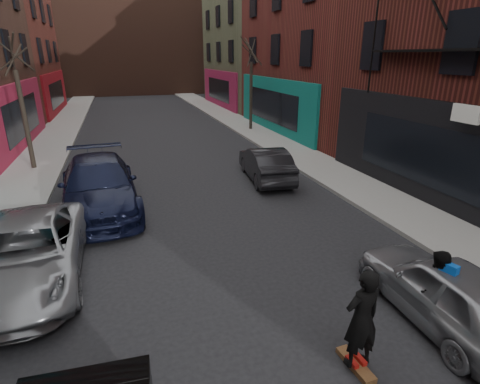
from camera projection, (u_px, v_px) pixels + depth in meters
sidewalk_left at (64, 125)px, 27.52m from camera, size 2.50×84.00×0.13m
sidewalk_right at (227, 117)px, 31.11m from camera, size 2.50×84.00×0.13m
building_far at (129, 39)px, 50.20m from camera, size 40.00×10.00×14.00m
tree_left_far at (20, 93)px, 15.67m from camera, size 2.00×2.00×6.50m
tree_right_far at (251, 77)px, 24.54m from camera, size 2.00×2.00×6.80m
parked_left_far at (28, 253)px, 8.35m from camera, size 2.34×5.04×1.40m
parked_left_end at (99, 185)px, 12.29m from camera, size 2.69×5.91×1.68m
parked_right_far at (447, 291)px, 7.03m from camera, size 1.74×4.00×1.34m
parked_right_end at (266, 164)px, 15.34m from camera, size 1.87×4.25×1.36m
skateboard at (356, 365)px, 6.16m from camera, size 0.27×0.81×0.10m
skateboarder at (362, 319)px, 5.85m from camera, size 0.66×0.45×1.74m
pedestrian at (435, 289)px, 6.93m from camera, size 0.88×0.76×1.54m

